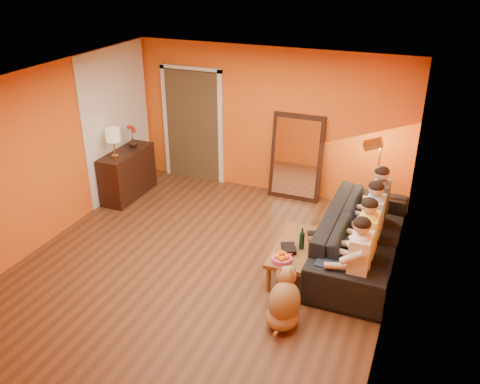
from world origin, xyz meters
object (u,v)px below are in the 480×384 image
at_px(coffee_table, 298,259).
at_px(tumbler, 310,240).
at_px(mirror_frame, 296,157).
at_px(sofa, 361,237).
at_px(table_lamp, 114,143).
at_px(person_far_right, 379,205).
at_px(dog, 285,298).
at_px(sideboard, 128,174).
at_px(wine_bottle, 302,238).
at_px(vase, 133,142).
at_px(laptop, 318,235).
at_px(floor_lamp, 376,185).
at_px(person_mid_left, 367,241).
at_px(person_mid_right, 373,222).
at_px(person_far_left, 359,262).

height_order(coffee_table, tumbler, tumbler).
xyz_separation_m(mirror_frame, sofa, (1.45, -1.66, -0.38)).
relative_size(table_lamp, person_far_right, 0.42).
distance_m(coffee_table, dog, 1.10).
xyz_separation_m(mirror_frame, person_far_right, (1.58, -1.01, -0.15)).
distance_m(sideboard, coffee_table, 3.71).
distance_m(wine_bottle, tumbler, 0.22).
height_order(sofa, vase, vase).
height_order(person_far_right, wine_bottle, person_far_right).
bearing_deg(laptop, coffee_table, -134.61).
bearing_deg(dog, wine_bottle, 99.77).
height_order(dog, laptop, dog).
xyz_separation_m(floor_lamp, person_mid_left, (0.12, -1.56, -0.11)).
bearing_deg(mirror_frame, coffee_table, -72.49).
bearing_deg(person_far_right, laptop, -127.00).
height_order(sideboard, dog, sideboard).
bearing_deg(person_mid_right, table_lamp, 177.62).
xyz_separation_m(mirror_frame, sideboard, (-2.79, -1.08, -0.34)).
distance_m(mirror_frame, table_lamp, 3.13).
bearing_deg(table_lamp, person_far_right, 4.82).
height_order(sideboard, floor_lamp, floor_lamp).
bearing_deg(person_mid_left, sofa, 106.11).
bearing_deg(table_lamp, mirror_frame, 26.32).
bearing_deg(dog, floor_lamp, 82.54).
bearing_deg(laptop, wine_bottle, -125.39).
bearing_deg(sideboard, sofa, -7.81).
relative_size(dog, person_far_left, 0.59).
distance_m(floor_lamp, person_mid_left, 1.57).
height_order(table_lamp, person_mid_right, table_lamp).
bearing_deg(dog, laptop, 93.12).
distance_m(coffee_table, person_far_left, 1.03).
bearing_deg(person_mid_right, floor_lamp, 96.99).
height_order(sofa, person_far_left, person_far_left).
bearing_deg(person_far_left, sofa, 97.41).
bearing_deg(person_far_left, dog, -136.21).
bearing_deg(person_far_right, mirror_frame, 147.37).
height_order(person_far_left, person_mid_right, same).
height_order(coffee_table, dog, dog).
bearing_deg(person_far_left, person_mid_right, 90.00).
bearing_deg(wine_bottle, coffee_table, 135.00).
bearing_deg(tumbler, person_far_left, -34.56).
relative_size(table_lamp, coffee_table, 0.42).
height_order(sofa, coffee_table, sofa).
height_order(mirror_frame, dog, mirror_frame).
height_order(sofa, laptop, sofa).
height_order(sideboard, laptop, sideboard).
height_order(wine_bottle, laptop, wine_bottle).
bearing_deg(table_lamp, vase, 90.00).
distance_m(table_lamp, person_far_left, 4.58).
bearing_deg(tumbler, dog, -88.85).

